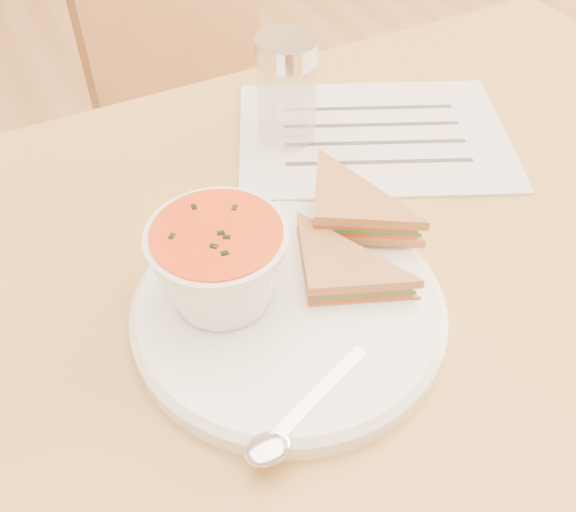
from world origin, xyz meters
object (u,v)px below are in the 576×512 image
condiment_shaker (287,92)px  plate (288,311)px  chair_far (245,129)px  dining_table (356,441)px  soup_bowl (220,268)px

condiment_shaker → plate: bearing=-117.2°
chair_far → plate: bearing=51.2°
plate → condiment_shaker: 0.26m
dining_table → plate: bearing=-163.0°
plate → condiment_shaker: size_ratio=2.21×
plate → soup_bowl: 0.07m
chair_far → soup_bowl: bearing=46.9°
dining_table → plate: plate is taller
chair_far → condiment_shaker: chair_far is taller
dining_table → plate: size_ratio=3.86×
dining_table → condiment_shaker: condiment_shaker is taller
condiment_shaker → dining_table: bearing=-88.7°
chair_far → condiment_shaker: size_ratio=7.79×
dining_table → soup_bowl: 0.46m
chair_far → soup_bowl: (-0.30, -0.64, 0.35)m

